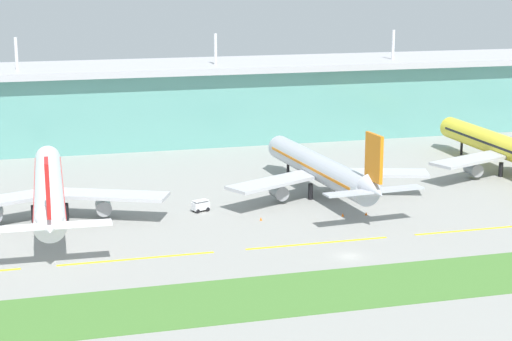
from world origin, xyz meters
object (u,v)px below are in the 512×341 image
at_px(airliner_center, 321,169).
at_px(safety_cone_nose_front, 261,219).
at_px(airliner_far_middle, 510,149).
at_px(airliner_near_middle, 49,189).
at_px(safety_cone_right_wingtip, 343,215).
at_px(baggage_cart, 201,206).
at_px(safety_cone_left_wingtip, 366,213).

distance_m(airliner_center, safety_cone_nose_front, 24.30).
relative_size(airliner_far_middle, safety_cone_nose_front, 102.20).
relative_size(airliner_near_middle, airliner_center, 1.16).
xyz_separation_m(airliner_far_middle, safety_cone_right_wingtip, (-53.67, -24.39, -6.11)).
relative_size(airliner_far_middle, safety_cone_right_wingtip, 102.20).
bearing_deg(safety_cone_right_wingtip, baggage_cart, 157.63).
relative_size(safety_cone_left_wingtip, safety_cone_nose_front, 1.00).
distance_m(airliner_near_middle, airliner_center, 60.00).
distance_m(airliner_far_middle, baggage_cart, 82.72).
bearing_deg(airliner_center, safety_cone_right_wingtip, -93.30).
relative_size(safety_cone_nose_front, safety_cone_right_wingtip, 1.00).
height_order(airliner_far_middle, safety_cone_left_wingtip, airliner_far_middle).
relative_size(airliner_center, safety_cone_nose_front, 84.98).
xyz_separation_m(baggage_cart, safety_cone_nose_front, (10.58, -9.89, -0.91)).
bearing_deg(safety_cone_nose_front, airliner_center, 39.16).
bearing_deg(baggage_cart, safety_cone_left_wingtip, -19.80).
distance_m(airliner_center, baggage_cart, 29.70).
distance_m(airliner_center, airliner_far_middle, 53.32).
height_order(airliner_near_middle, safety_cone_right_wingtip, airliner_near_middle).
bearing_deg(safety_cone_right_wingtip, airliner_far_middle, 24.44).
height_order(airliner_center, safety_cone_nose_front, airliner_center).
height_order(safety_cone_left_wingtip, safety_cone_right_wingtip, same).
bearing_deg(airliner_near_middle, airliner_center, 2.56).
bearing_deg(airliner_far_middle, safety_cone_right_wingtip, -155.56).
xyz_separation_m(safety_cone_nose_front, safety_cone_right_wingtip, (17.29, -1.58, 0.00)).
xyz_separation_m(airliner_center, airliner_far_middle, (52.72, 7.95, 0.01)).
height_order(airliner_center, safety_cone_left_wingtip, airliner_center).
relative_size(baggage_cart, safety_cone_right_wingtip, 5.72).
xyz_separation_m(airliner_near_middle, airliner_center, (59.94, 2.68, -0.01)).
bearing_deg(baggage_cart, airliner_far_middle, 9.00).
relative_size(airliner_near_middle, safety_cone_nose_front, 98.79).
bearing_deg(baggage_cart, airliner_near_middle, 175.79).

